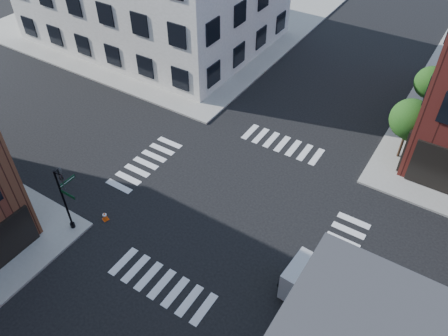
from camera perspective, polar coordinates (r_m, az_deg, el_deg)
name	(u,v)px	position (r m, az deg, el deg)	size (l,w,h in m)	color
ground	(232,203)	(27.48, 1.00, -4.57)	(120.00, 120.00, 0.00)	black
sidewalk_nw	(171,14)	(52.20, -6.90, 19.30)	(30.00, 30.00, 0.15)	gray
tree_near	(411,121)	(31.16, 23.21, 5.64)	(2.69, 2.69, 4.49)	black
tree_far	(431,84)	(36.48, 25.46, 9.83)	(2.43, 2.43, 4.07)	black
signal_pole	(65,194)	(25.58, -20.11, -3.16)	(1.29, 1.24, 4.60)	black
box_truck	(361,308)	(22.00, 17.49, -17.06)	(7.47, 2.67, 3.33)	silver
traffic_cone	(105,216)	(27.28, -15.30, -6.07)	(0.43, 0.43, 0.63)	#E5470A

